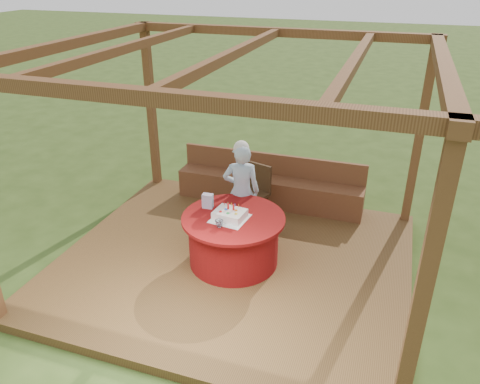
# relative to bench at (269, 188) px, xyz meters

# --- Properties ---
(ground) EXTENTS (60.00, 60.00, 0.00)m
(ground) POSITION_rel_bench_xyz_m (0.00, -1.72, -0.38)
(ground) COLOR #2C4316
(ground) RESTS_ON ground
(deck) EXTENTS (4.50, 4.00, 0.12)m
(deck) POSITION_rel_bench_xyz_m (0.00, -1.72, -0.32)
(deck) COLOR brown
(deck) RESTS_ON ground
(pergola) EXTENTS (4.50, 4.00, 2.72)m
(pergola) POSITION_rel_bench_xyz_m (0.00, -1.72, 2.02)
(pergola) COLOR brown
(pergola) RESTS_ON deck
(bench) EXTENTS (3.00, 0.42, 0.80)m
(bench) POSITION_rel_bench_xyz_m (0.00, 0.00, 0.00)
(bench) COLOR brown
(bench) RESTS_ON deck
(table) EXTENTS (1.31, 1.31, 0.67)m
(table) POSITION_rel_bench_xyz_m (0.01, -1.77, 0.08)
(table) COLOR maroon
(table) RESTS_ON deck
(chair) EXTENTS (0.50, 0.50, 0.85)m
(chair) POSITION_rel_bench_xyz_m (-0.07, -0.52, 0.20)
(chair) COLOR #3C2613
(chair) RESTS_ON deck
(elderly_woman) EXTENTS (0.58, 0.46, 1.44)m
(elderly_woman) POSITION_rel_bench_xyz_m (-0.11, -1.10, 0.46)
(elderly_woman) COLOR #91BCD7
(elderly_woman) RESTS_ON deck
(birthday_cake) EXTENTS (0.47, 0.47, 0.19)m
(birthday_cake) POSITION_rel_bench_xyz_m (-0.01, -1.83, 0.46)
(birthday_cake) COLOR white
(birthday_cake) RESTS_ON table
(gift_bag) EXTENTS (0.14, 0.10, 0.19)m
(gift_bag) POSITION_rel_bench_xyz_m (-0.39, -1.64, 0.50)
(gift_bag) COLOR #DC8EC3
(gift_bag) RESTS_ON table
(drinking_glass) EXTENTS (0.12, 0.12, 0.09)m
(drinking_glass) POSITION_rel_bench_xyz_m (-0.07, -2.06, 0.45)
(drinking_glass) COLOR white
(drinking_glass) RESTS_ON table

